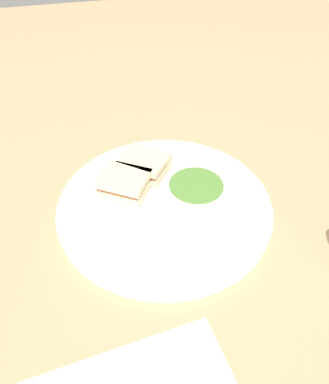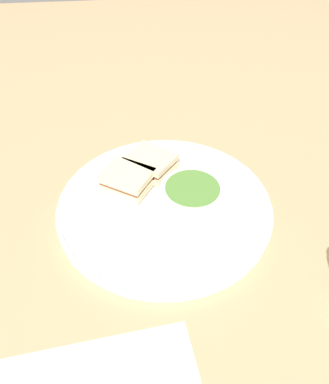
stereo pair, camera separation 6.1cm
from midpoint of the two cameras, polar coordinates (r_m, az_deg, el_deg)
name	(u,v)px [view 1 (the left image)]	position (r m, az deg, el deg)	size (l,w,h in m)	color
ground_plane	(164,209)	(0.63, -2.74, -2.68)	(2.40, 2.40, 0.00)	tan
plate	(164,205)	(0.62, -2.77, -2.06)	(0.36, 0.36, 0.02)	white
soup_bowl	(195,202)	(0.57, 1.62, -1.64)	(0.09, 0.09, 0.07)	white
spoon	(183,255)	(0.54, -0.47, -9.73)	(0.12, 0.07, 0.01)	silver
sandwich_half_near	(144,164)	(0.67, -5.67, 4.15)	(0.10, 0.10, 0.03)	beige
sandwich_half_far	(124,183)	(0.64, -8.87, 1.29)	(0.10, 0.10, 0.03)	beige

